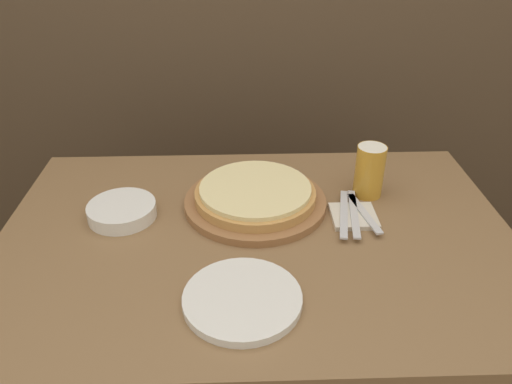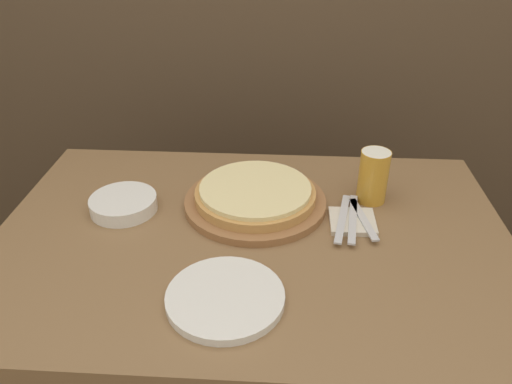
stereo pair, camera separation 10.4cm
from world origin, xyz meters
name	(u,v)px [view 2 (the right image)]	position (x,y,z in m)	size (l,w,h in m)	color
dining_table	(253,347)	(0.00, 0.00, 0.39)	(1.22, 0.83, 0.78)	olive
pizza_on_board	(256,197)	(0.00, 0.12, 0.80)	(0.36, 0.36, 0.06)	#99663D
beer_glass	(373,174)	(0.30, 0.17, 0.85)	(0.08, 0.08, 0.14)	gold
dinner_plate	(225,297)	(-0.04, -0.23, 0.79)	(0.24, 0.24, 0.02)	white
side_bowl	(123,204)	(-0.33, 0.08, 0.80)	(0.17, 0.17, 0.04)	white
napkin_stack	(352,221)	(0.24, 0.06, 0.78)	(0.11, 0.11, 0.01)	beige
fork	(342,218)	(0.22, 0.06, 0.79)	(0.06, 0.21, 0.00)	silver
dinner_knife	(353,218)	(0.24, 0.06, 0.79)	(0.05, 0.21, 0.00)	silver
spoon	(363,219)	(0.27, 0.06, 0.79)	(0.05, 0.18, 0.00)	silver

